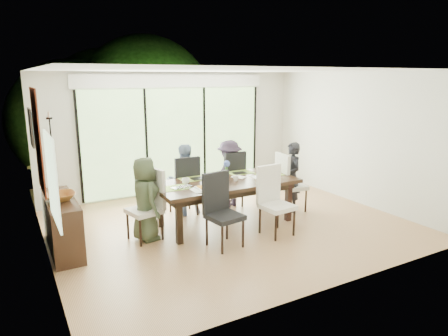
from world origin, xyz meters
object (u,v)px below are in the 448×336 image
chair_near_left (225,211)px  chair_near_right (277,201)px  chair_right_end (292,182)px  person_right_end (292,177)px  chair_left_end (144,205)px  person_far_left (184,180)px  chair_far_right (229,178)px  vase (227,176)px  person_left_end (145,199)px  cup_b (236,178)px  table_top (226,183)px  chair_far_left (183,185)px  cup_c (260,172)px  bowl (60,197)px  sideboard (62,224)px  cup_a (186,181)px  laptop (184,188)px  person_far_right (229,174)px

chair_near_left → chair_near_right: same height
chair_right_end → person_right_end: 0.10m
chair_left_end → person_far_left: bearing=116.0°
chair_far_right → vase: size_ratio=9.17×
chair_near_left → chair_near_right: bearing=-8.5°
person_left_end → cup_b: bearing=-98.2°
table_top → chair_far_right: (0.55, 0.85, -0.18)m
person_left_end → chair_far_left: bearing=-55.2°
person_far_left → cup_b: 1.12m
cup_c → chair_right_end: bearing=-8.1°
chair_far_right → chair_left_end: bearing=19.4°
chair_near_left → cup_b: 1.04m
cup_b → cup_c: cup_c is taller
chair_right_end → person_right_end: size_ratio=0.85×
chair_far_left → person_left_end: size_ratio=0.85×
person_far_left → bowl: (-2.27, -0.71, 0.19)m
bowl → chair_right_end: bearing=-1.6°
chair_far_right → person_right_end: size_ratio=0.85×
chair_left_end → vase: 1.58m
sideboard → vase: bearing=-3.5°
vase → sideboard: vase is taller
bowl → sideboard: bearing=90.0°
person_right_end → cup_a: person_right_end is taller
cup_c → sideboard: size_ratio=0.09×
chair_far_right → laptop: 1.71m
chair_right_end → person_left_end: size_ratio=0.85×
chair_far_left → person_far_left: (0.00, -0.02, 0.10)m
person_far_right → bowl: person_far_right is taller
table_top → sideboard: 2.75m
bowl → chair_far_left: bearing=17.8°
chair_near_right → table_top: bearing=114.5°
person_right_end → chair_far_right: bearing=-119.9°
laptop → person_far_left: bearing=54.1°
person_far_left → chair_left_end: bearing=34.6°
person_far_right → bowl: bearing=0.3°
chair_far_left → chair_near_right: bearing=120.4°
person_right_end → cup_b: person_right_end is taller
chair_near_left → person_far_right: size_ratio=0.85×
chair_far_left → person_far_left: size_ratio=0.85×
person_far_right → cup_b: person_far_right is taller
chair_near_left → cup_b: chair_near_left is taller
laptop → cup_a: bearing=46.4°
person_far_left → person_far_right: same height
table_top → vase: (0.05, 0.05, 0.10)m
cup_c → cup_b: bearing=-162.9°
chair_near_right → cup_a: 1.60m
chair_far_left → person_far_right: size_ratio=0.85×
chair_right_end → cup_a: bearing=93.5°
cup_c → chair_far_right: bearing=108.4°
chair_far_right → vase: 0.98m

